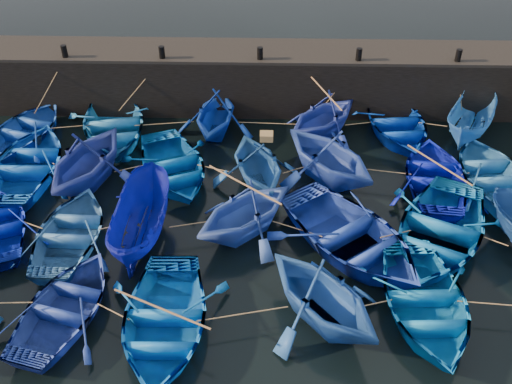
{
  "coord_description": "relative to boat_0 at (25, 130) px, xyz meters",
  "views": [
    {
      "loc": [
        0.39,
        -12.1,
        12.55
      ],
      "look_at": [
        0.0,
        3.2,
        0.7
      ],
      "focal_mm": 40.0,
      "sensor_mm": 36.0,
      "label": 1
    }
  ],
  "objects": [
    {
      "name": "boat_4",
      "position": [
        15.04,
        0.86,
        0.03
      ],
      "size": [
        4.01,
        5.18,
        0.99
      ],
      "primitive_type": "imported",
      "rotation": [
        0.0,
        0.0,
        0.13
      ],
      "color": "#032FA3",
      "rests_on": "ground"
    },
    {
      "name": "bollard_0",
      "position": [
        1.42,
        2.25,
        2.4
      ],
      "size": [
        0.24,
        0.24,
        0.5
      ],
      "primitive_type": "cylinder",
      "color": "black",
      "rests_on": "quay_top"
    },
    {
      "name": "boat_9",
      "position": [
        9.45,
        -2.83,
        0.52
      ],
      "size": [
        4.21,
        4.55,
        1.98
      ],
      "primitive_type": "imported",
      "rotation": [
        0.0,
        0.0,
        3.44
      ],
      "color": "#1D518F",
      "rests_on": "ground"
    },
    {
      "name": "boat_16",
      "position": [
        9.09,
        -5.48,
        0.53
      ],
      "size": [
        4.99,
        4.96,
        1.99
      ],
      "primitive_type": "imported",
      "rotation": [
        0.0,
        0.0,
        -0.83
      ],
      "color": "#2E51B8",
      "rests_on": "ground"
    },
    {
      "name": "boat_21",
      "position": [
        4.29,
        -9.08,
        -0.04
      ],
      "size": [
        3.91,
        4.75,
        0.86
      ],
      "primitive_type": "imported",
      "rotation": [
        0.0,
        0.0,
        2.89
      ],
      "color": "navy",
      "rests_on": "ground"
    },
    {
      "name": "boat_17",
      "position": [
        12.45,
        -6.18,
        0.1
      ],
      "size": [
        6.47,
        6.76,
        1.14
      ],
      "primitive_type": "imported",
      "rotation": [
        0.0,
        0.0,
        0.65
      ],
      "color": "#173499",
      "rests_on": "ground"
    },
    {
      "name": "boat_14",
      "position": [
        3.58,
        -6.03,
        -0.02
      ],
      "size": [
        3.21,
        4.39,
        0.89
      ],
      "primitive_type": "imported",
      "rotation": [
        0.0,
        0.0,
        3.11
      ],
      "color": "#29609B",
      "rests_on": "ground"
    },
    {
      "name": "bollard_2",
      "position": [
        9.42,
        2.25,
        2.4
      ],
      "size": [
        0.24,
        0.24,
        0.5
      ],
      "primitive_type": "cylinder",
      "color": "black",
      "rests_on": "quay_top"
    },
    {
      "name": "boat_8",
      "position": [
        6.32,
        -2.38,
        0.02
      ],
      "size": [
        4.93,
        5.64,
        0.97
      ],
      "primitive_type": "imported",
      "rotation": [
        0.0,
        0.0,
        0.4
      ],
      "color": "#034D98",
      "rests_on": "ground"
    },
    {
      "name": "bollard_4",
      "position": [
        17.42,
        2.25,
        2.4
      ],
      "size": [
        0.24,
        0.24,
        0.5
      ],
      "primitive_type": "cylinder",
      "color": "black",
      "rests_on": "quay_top"
    },
    {
      "name": "bollard_3",
      "position": [
        13.42,
        2.25,
        2.4
      ],
      "size": [
        0.24,
        0.24,
        0.5
      ],
      "primitive_type": "cylinder",
      "color": "black",
      "rests_on": "quay_top"
    },
    {
      "name": "boat_2",
      "position": [
        7.65,
        0.7,
        0.49
      ],
      "size": [
        3.49,
        3.94,
        1.92
      ],
      "primitive_type": "imported",
      "rotation": [
        0.0,
        0.0,
        -0.1
      ],
      "color": "#0C34A1",
      "rests_on": "ground"
    },
    {
      "name": "quay_wall",
      "position": [
        9.42,
        3.15,
        0.78
      ],
      "size": [
        26.0,
        2.5,
        2.5
      ],
      "primitive_type": "cube",
      "color": "black",
      "rests_on": "ground"
    },
    {
      "name": "boat_22",
      "position": [
        7.08,
        -9.61,
        0.03
      ],
      "size": [
        3.55,
        4.88,
        1.0
      ],
      "primitive_type": "imported",
      "rotation": [
        0.0,
        0.0,
        0.02
      ],
      "color": "blue",
      "rests_on": "ground"
    },
    {
      "name": "boat_6",
      "position": [
        0.98,
        -2.41,
        0.06
      ],
      "size": [
        3.78,
        5.21,
        1.06
      ],
      "primitive_type": "imported",
      "rotation": [
        0.0,
        0.0,
        3.16
      ],
      "color": "#0844B0",
      "rests_on": "ground"
    },
    {
      "name": "boat_5",
      "position": [
        17.95,
        0.59,
        0.36
      ],
      "size": [
        3.42,
        4.53,
        1.65
      ],
      "primitive_type": "imported",
      "rotation": [
        0.0,
        0.0,
        -0.49
      ],
      "color": "blue",
      "rests_on": "ground"
    },
    {
      "name": "wooden_crate",
      "position": [
        9.75,
        -2.83,
        1.64
      ],
      "size": [
        0.45,
        0.41,
        0.25
      ],
      "primitive_type": "cube",
      "color": "olive",
      "rests_on": "boat_9"
    },
    {
      "name": "ground",
      "position": [
        9.42,
        -7.35,
        -0.47
      ],
      "size": [
        120.0,
        120.0,
        0.0
      ],
      "primitive_type": "plane",
      "color": "black",
      "rests_on": "ground"
    },
    {
      "name": "bollard_1",
      "position": [
        5.42,
        2.25,
        2.4
      ],
      "size": [
        0.24,
        0.24,
        0.5
      ],
      "primitive_type": "cylinder",
      "color": "black",
      "rests_on": "quay_top"
    },
    {
      "name": "boat_12",
      "position": [
        17.97,
        -2.63,
        0.03
      ],
      "size": [
        3.95,
        5.14,
        0.99
      ],
      "primitive_type": "imported",
      "rotation": [
        0.0,
        0.0,
        3.26
      ],
      "color": "#2469B7",
      "rests_on": "ground"
    },
    {
      "name": "boat_24",
      "position": [
        14.2,
        -8.73,
        0.03
      ],
      "size": [
        3.72,
        5.01,
        1.0
      ],
      "primitive_type": "imported",
      "rotation": [
        0.0,
        0.0,
        0.06
      ],
      "color": "blue",
      "rests_on": "ground"
    },
    {
      "name": "boat_0",
      "position": [
        0.0,
        0.0,
        0.0
      ],
      "size": [
        4.38,
        5.24,
        0.94
      ],
      "primitive_type": "imported",
      "rotation": [
        0.0,
        0.0,
        2.85
      ],
      "color": "#113D9B",
      "rests_on": "ground"
    },
    {
      "name": "boat_15",
      "position": [
        5.79,
        -5.85,
        0.36
      ],
      "size": [
        1.81,
        4.35,
        1.66
      ],
      "primitive_type": "imported",
      "rotation": [
        0.0,
        0.0,
        3.1
      ],
      "color": "#070E85",
      "rests_on": "ground"
    },
    {
      "name": "boat_10",
      "position": [
        12.01,
        -2.42,
        0.66
      ],
      "size": [
        5.56,
        5.65,
        2.25
      ],
      "primitive_type": "imported",
      "rotation": [
        0.0,
        0.0,
        3.83
      ],
      "color": "#2546AB",
      "rests_on": "ground"
    },
    {
      "name": "boat_18",
      "position": [
        15.27,
        -5.82,
        0.1
      ],
      "size": [
        5.92,
        6.64,
        1.14
      ],
      "primitive_type": "imported",
      "rotation": [
        0.0,
        0.0,
        -0.46
      ],
      "color": "#0655A1",
      "rests_on": "ground"
    },
    {
      "name": "loose_oars",
      "position": [
        11.01,
        -4.32,
        1.04
      ],
      "size": [
        11.04,
        12.28,
        1.09
      ],
      "color": "#99724C",
      "rests_on": "ground"
    },
    {
      "name": "quay_top",
      "position": [
        9.42,
        3.15,
        2.09
      ],
      "size": [
        26.0,
        2.5,
        0.12
      ],
      "primitive_type": "cube",
      "color": "black",
      "rests_on": "quay_wall"
    },
    {
      "name": "mooring_ropes",
      "position": [
        9.45,
        -2.24,
        0.42
      ],
      "size": [
        17.99,
        11.81,
        2.1
      ],
      "color": "tan",
      "rests_on": "ground"
    },
    {
      "name": "boat_23",
      "position": [
        11.32,
        -9.05,
        0.58
      ],
      "size": [
        5.2,
        5.27,
        2.1
      ],
      "primitive_type": "imported",
      "rotation": [
        0.0,
        0.0,
        0.7
      ],
      "color": "#1F52A7",
      "rests_on": "ground"
    },
    {
      "name": "boat_3",
      "position": [
        12.03,
        0.58,
        0.52
      ],
      "size": [
        4.94,
        4.95,
        1.98
      ],
      "primitive_type": "imported",
      "rotation": [
        0.0,
        0.0,
        -0.77
      ],
      "color": "#22379C",
      "rests_on": "ground"
    },
    {
      "name": "boat_7",
      "position": [
        3.37,
        -2.88,
        0.66
      ],
      "size": [
        4.77,
        5.16,
        2.25
      ],
      "primitive_type": "imported",
      "rotation": [
        0.0,
        0.0,
        2.84
      ],
      "color": "navy",
      "rests_on": "ground"
    },
    {
      "name": "boat_1",
      "position": [
        3.48,
        0.33,
        0.07
      ],
      "size": [
        4.92,
        5.99,
        1.08
      ],
      "primitive_type": "imported",
      "rotation": [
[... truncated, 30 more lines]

